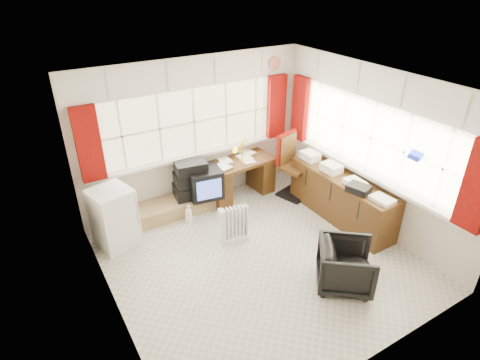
% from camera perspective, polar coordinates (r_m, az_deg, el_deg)
% --- Properties ---
extents(ground, '(4.00, 4.00, 0.00)m').
position_cam_1_polar(ground, '(5.89, 2.65, -11.07)').
color(ground, beige).
rests_on(ground, ground).
extents(room_walls, '(4.00, 4.00, 4.00)m').
position_cam_1_polar(room_walls, '(5.06, 3.03, 2.10)').
color(room_walls, beige).
rests_on(room_walls, ground).
extents(window_back, '(3.70, 0.12, 3.60)m').
position_cam_1_polar(window_back, '(6.84, -6.18, 4.17)').
color(window_back, '#FFF8C9').
rests_on(window_back, room_walls).
extents(window_right, '(0.12, 3.70, 3.60)m').
position_cam_1_polar(window_right, '(6.50, 17.32, 1.58)').
color(window_right, '#FFF8C9').
rests_on(window_right, room_walls).
extents(curtains, '(3.83, 3.83, 1.15)m').
position_cam_1_polar(curtains, '(6.26, 5.38, 6.93)').
color(curtains, maroon).
rests_on(curtains, room_walls).
extents(overhead_cabinets, '(3.98, 3.98, 0.48)m').
position_cam_1_polar(overhead_cabinets, '(6.09, 5.85, 14.15)').
color(overhead_cabinets, silver).
rests_on(overhead_cabinets, room_walls).
extents(desk, '(1.25, 0.67, 0.73)m').
position_cam_1_polar(desk, '(7.15, -0.02, 0.53)').
color(desk, '#4F2F12').
rests_on(desk, ground).
extents(desk_lamp, '(0.16, 0.14, 0.42)m').
position_cam_1_polar(desk_lamp, '(6.89, 0.36, 4.95)').
color(desk_lamp, '#E9B709').
rests_on(desk_lamp, desk).
extents(task_chair, '(0.60, 0.62, 1.16)m').
position_cam_1_polar(task_chair, '(7.18, 7.15, 2.44)').
color(task_chair, black).
rests_on(task_chair, ground).
extents(office_chair, '(0.97, 0.97, 0.64)m').
position_cam_1_polar(office_chair, '(5.44, 14.81, -11.71)').
color(office_chair, black).
rests_on(office_chair, ground).
extents(radiator, '(0.41, 0.22, 0.59)m').
position_cam_1_polar(radiator, '(6.08, -0.70, -6.72)').
color(radiator, white).
rests_on(radiator, ground).
extents(credenza, '(0.50, 2.00, 0.85)m').
position_cam_1_polar(credenza, '(6.73, 14.17, -2.36)').
color(credenza, '#4F2F12').
rests_on(credenza, ground).
extents(file_tray, '(0.34, 0.38, 0.11)m').
position_cam_1_polar(file_tray, '(6.19, 16.50, -1.19)').
color(file_tray, black).
rests_on(file_tray, credenza).
extents(tv_bench, '(1.40, 0.50, 0.25)m').
position_cam_1_polar(tv_bench, '(6.86, -9.17, -3.76)').
color(tv_bench, tan).
rests_on(tv_bench, ground).
extents(crt_tv, '(0.61, 0.58, 0.49)m').
position_cam_1_polar(crt_tv, '(6.75, -5.07, -0.38)').
color(crt_tv, black).
rests_on(crt_tv, tv_bench).
extents(hifi_stack, '(0.66, 0.47, 0.64)m').
position_cam_1_polar(hifi_stack, '(6.74, -6.89, -0.03)').
color(hifi_stack, black).
rests_on(hifi_stack, tv_bench).
extents(mini_fridge, '(0.66, 0.66, 0.92)m').
position_cam_1_polar(mini_fridge, '(6.18, -17.52, -5.12)').
color(mini_fridge, white).
rests_on(mini_fridge, ground).
extents(spray_bottle_a, '(0.17, 0.17, 0.32)m').
position_cam_1_polar(spray_bottle_a, '(6.59, -7.33, -4.73)').
color(spray_bottle_a, white).
rests_on(spray_bottle_a, ground).
extents(spray_bottle_b, '(0.09, 0.09, 0.18)m').
position_cam_1_polar(spray_bottle_b, '(6.28, 0.18, -7.09)').
color(spray_bottle_b, '#7EBCB3').
rests_on(spray_bottle_b, ground).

